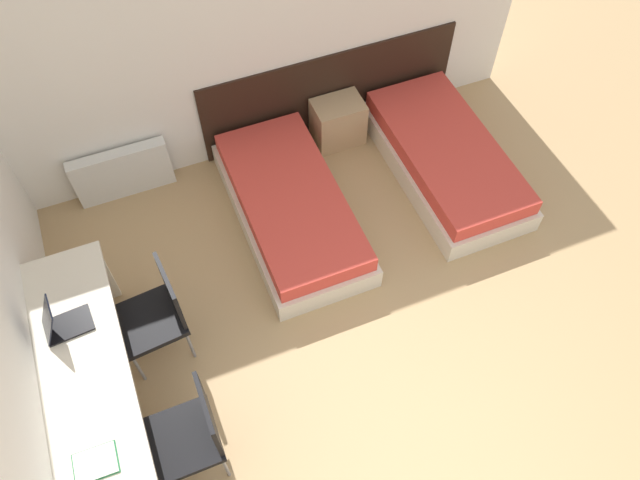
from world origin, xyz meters
name	(u,v)px	position (x,y,z in m)	size (l,w,h in m)	color
wall_back	(244,31)	(0.00, 3.70, 1.35)	(5.36, 0.05, 2.70)	white
headboard_panel	(330,92)	(0.77, 3.66, 0.45)	(2.58, 0.03, 0.90)	black
bed_near_window	(291,207)	(-0.01, 2.68, 0.19)	(0.92, 1.90, 0.39)	beige
bed_near_door	(445,158)	(1.55, 2.68, 0.19)	(0.92, 1.90, 0.39)	beige
nightstand	(338,122)	(0.77, 3.46, 0.24)	(0.48, 0.34, 0.48)	tan
radiator	(123,173)	(-1.33, 3.58, 0.26)	(0.89, 0.12, 0.52)	silver
desk	(93,392)	(-1.89, 1.41, 0.60)	(0.58, 2.20, 0.76)	beige
chair_near_laptop	(157,312)	(-1.36, 1.90, 0.51)	(0.52, 0.52, 0.93)	black
chair_near_notebook	(191,433)	(-1.36, 0.93, 0.51)	(0.48, 0.48, 0.93)	black
laptop	(62,323)	(-1.95, 1.87, 0.82)	(0.33, 0.24, 0.31)	black
open_notebook	(96,463)	(-1.92, 0.88, 0.77)	(0.27, 0.21, 0.02)	#236B3D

